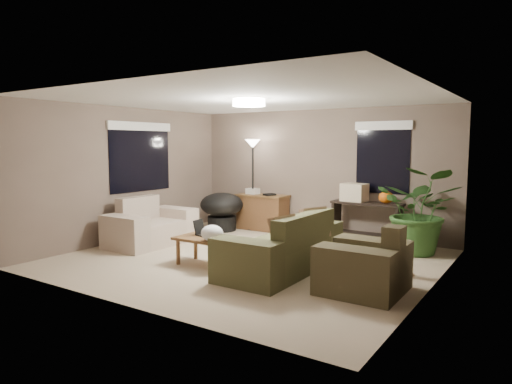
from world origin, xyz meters
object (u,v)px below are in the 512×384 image
Objects in this scene: main_sofa at (285,250)px; desk at (263,212)px; armchair at (365,268)px; papasan_chair at (222,208)px; loveseat at (150,228)px; houseplant at (421,220)px; coffee_table at (208,242)px; cat_scratching_post at (400,261)px; console_table at (367,219)px; floor_lamp at (253,154)px.

desk is (-1.95, 2.47, 0.08)m from main_sofa.
desk is at bearing 139.64° from armchair.
desk is at bearing 37.53° from papasan_chair.
loveseat is 1.10× the size of houseplant.
cat_scratching_post is at bearing 21.49° from coffee_table.
armchair is 2.93m from console_table.
console_table is at bearing 109.27° from armchair.
floor_lamp reaches higher than loveseat.
desk is 2.20× the size of cat_scratching_post.
armchair reaches higher than papasan_chair.
console_table is 3.01m from papasan_chair.
loveseat is 1.45× the size of desk.
console_table is (3.24, 2.30, 0.14)m from loveseat.
main_sofa is 1.69× the size of console_table.
armchair is at bearing -101.28° from cat_scratching_post.
papasan_chair is 0.50× the size of floor_lamp.
main_sofa is at bearing -48.06° from floor_lamp.
floor_lamp reaches higher than papasan_chair.
main_sofa is at bearing -97.49° from console_table.
floor_lamp is at bearing -177.82° from console_table.
coffee_table is 3.21m from floor_lamp.
console_table is 2.73m from floor_lamp.
papasan_chair is 4.32m from cat_scratching_post.
houseplant is at bearing -6.59° from desk.
console_table is at bearing 121.60° from cat_scratching_post.
houseplant is (1.05, -0.39, 0.13)m from console_table.
main_sofa reaches higher than coffee_table.
coffee_table is 2.99m from desk.
cat_scratching_post is (4.10, -1.33, -0.25)m from papasan_chair.
coffee_table is at bearing -73.32° from desk.
cat_scratching_post is (4.38, 0.44, -0.08)m from loveseat.
floor_lamp is 3.82× the size of cat_scratching_post.
houseplant is (1.38, 2.09, 0.27)m from main_sofa.
main_sofa is 2.50m from console_table.
houseplant is at bearing -4.79° from floor_lamp.
desk is at bearing 173.41° from houseplant.
main_sofa is 1.32m from armchair.
main_sofa reaches higher than desk.
main_sofa is 2.92m from loveseat.
armchair is 2.39m from coffee_table.
floor_lamp is (-3.43, 2.67, 1.30)m from armchair.
papasan_chair is (-2.96, -0.53, 0.03)m from console_table.
floor_lamp is at bearing 153.93° from cat_scratching_post.
houseplant is at bearing -20.26° from console_table.
main_sofa is 1.52× the size of houseplant.
papasan_chair is at bearing 81.01° from loveseat.
console_table is 1.35× the size of papasan_chair.
desk is 0.76× the size of houseplant.
houseplant reaches higher than papasan_chair.
main_sofa is 1.16m from coffee_table.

